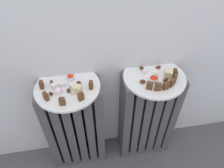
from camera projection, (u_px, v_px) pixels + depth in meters
radiator_left at (76, 127)px, 1.19m from camera, size 0.33×0.14×0.62m
radiator_right at (147, 117)px, 1.25m from camera, size 0.33×0.14×0.62m
plate_left at (68, 87)px, 0.97m from camera, size 0.31×0.31×0.01m
plate_right at (154, 77)px, 1.03m from camera, size 0.31×0.31×0.01m
dark_cake_slice_left_0 at (41, 85)px, 0.95m from camera, size 0.02×0.03×0.04m
dark_cake_slice_left_1 at (46, 96)px, 0.89m from camera, size 0.03×0.03×0.04m
dark_cake_slice_left_2 at (62, 101)px, 0.87m from camera, size 0.03×0.02×0.04m
dark_cake_slice_left_3 at (81, 97)px, 0.89m from camera, size 0.03×0.03×0.04m
dark_cake_slice_left_4 at (91, 85)px, 0.95m from camera, size 0.02×0.03×0.04m
marble_cake_slice_left_0 at (77, 89)px, 0.92m from camera, size 0.05×0.04×0.04m
turkish_delight_left_0 at (62, 85)px, 0.96m from camera, size 0.03×0.03×0.02m
turkish_delight_left_1 at (59, 92)px, 0.93m from camera, size 0.03×0.03×0.03m
turkish_delight_left_2 at (72, 86)px, 0.95m from camera, size 0.02×0.02×0.02m
turkish_delight_left_3 at (54, 86)px, 0.95m from camera, size 0.03×0.03×0.03m
medjool_date_left_0 at (52, 82)px, 0.98m from camera, size 0.02×0.03×0.02m
medjool_date_left_1 at (51, 94)px, 0.92m from camera, size 0.03×0.03×0.02m
medjool_date_left_2 at (68, 91)px, 0.94m from camera, size 0.02×0.03×0.02m
medjool_date_left_3 at (79, 83)px, 0.97m from camera, size 0.03×0.03×0.02m
jam_bowl_left at (71, 78)px, 1.00m from camera, size 0.04×0.04×0.02m
dark_cake_slice_right_0 at (150, 86)px, 0.94m from camera, size 0.03×0.03×0.04m
dark_cake_slice_right_1 at (158, 87)px, 0.94m from camera, size 0.03×0.02×0.04m
dark_cake_slice_right_2 at (166, 86)px, 0.94m from camera, size 0.03×0.02×0.04m
dark_cake_slice_right_3 at (172, 83)px, 0.96m from camera, size 0.03×0.03×0.04m
dark_cake_slice_right_4 at (175, 78)px, 0.98m from camera, size 0.03×0.03×0.04m
dark_cake_slice_right_5 at (175, 73)px, 1.01m from camera, size 0.02×0.03×0.04m
marble_cake_slice_right_0 at (168, 74)px, 1.00m from camera, size 0.05×0.05×0.04m
turkish_delight_right_0 at (156, 74)px, 1.02m from camera, size 0.02×0.02×0.02m
turkish_delight_right_1 at (145, 71)px, 1.03m from camera, size 0.03×0.03×0.02m
medjool_date_right_0 at (143, 81)px, 0.98m from camera, size 0.03×0.02×0.02m
medjool_date_right_1 at (142, 68)px, 1.05m from camera, size 0.02×0.03×0.02m
medjool_date_right_2 at (158, 67)px, 1.06m from camera, size 0.03×0.02×0.02m
medjool_date_right_3 at (166, 80)px, 0.99m from camera, size 0.03×0.02×0.02m
jam_bowl_right at (154, 79)px, 0.99m from camera, size 0.05×0.05×0.02m
fork at (69, 88)px, 0.96m from camera, size 0.04×0.09×0.00m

